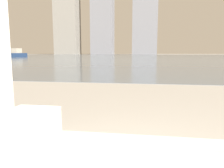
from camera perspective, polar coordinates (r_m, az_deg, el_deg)
name	(u,v)px	position (r m, az deg, el deg)	size (l,w,h in m)	color
towel_stack	(33,125)	(1.20, -19.98, -10.04)	(0.23, 0.18, 0.16)	white
harbor_water	(145,56)	(62.04, 8.52, 7.22)	(180.00, 110.00, 0.01)	slate
harbor_boat_2	(17,54)	(51.29, -23.59, 7.18)	(1.99, 5.08, 1.87)	navy
skyline_tower_1	(102,3)	(123.05, -2.51, 20.39)	(11.51, 9.69, 53.88)	slate
skyline_tower_2	(145,22)	(119.06, 8.61, 15.68)	(12.60, 9.45, 33.25)	slate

